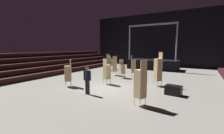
{
  "coord_description": "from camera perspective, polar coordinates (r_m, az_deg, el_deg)",
  "views": [
    {
      "loc": [
        5.31,
        -8.58,
        2.78
      ],
      "look_at": [
        -0.17,
        0.78,
        1.4
      ],
      "focal_mm": 24.11,
      "sensor_mm": 36.0,
      "label": 1
    }
  ],
  "objects": [
    {
      "name": "chair_stack_mid_centre",
      "position": [
        7.32,
        10.72,
        -6.07
      ],
      "size": [
        0.58,
        0.58,
        2.22
      ],
      "rotation": [
        0.0,
        0.0,
        1.15
      ],
      "color": "#B2B5BA",
      "rests_on": "ground_plane"
    },
    {
      "name": "chair_stack_aisle_left",
      "position": [
        18.66,
        -1.31,
        1.87
      ],
      "size": [
        0.45,
        0.45,
        2.05
      ],
      "rotation": [
        0.0,
        0.0,
        6.26
      ],
      "color": "#B2B5BA",
      "rests_on": "ground_plane"
    },
    {
      "name": "chair_stack_mid_right",
      "position": [
        11.28,
        -16.31,
        -2.19
      ],
      "size": [
        0.62,
        0.62,
        1.96
      ],
      "rotation": [
        0.0,
        0.0,
        2.25
      ],
      "color": "#B2B5BA",
      "rests_on": "ground_plane"
    },
    {
      "name": "chair_stack_mid_left",
      "position": [
        11.39,
        17.07,
        -0.85
      ],
      "size": [
        0.62,
        0.62,
        2.48
      ],
      "rotation": [
        0.0,
        0.0,
        2.43
      ],
      "color": "#B2B5BA",
      "rests_on": "ground_plane"
    },
    {
      "name": "stage_riser",
      "position": [
        20.55,
        15.22,
        1.22
      ],
      "size": [
        6.33,
        2.65,
        5.69
      ],
      "color": "black",
      "rests_on": "ground_plane"
    },
    {
      "name": "man_with_tie",
      "position": [
        9.1,
        -9.39,
        -4.27
      ],
      "size": [
        0.57,
        0.29,
        1.73
      ],
      "rotation": [
        0.0,
        0.0,
        2.99
      ],
      "color": "black",
      "rests_on": "ground_plane"
    },
    {
      "name": "chair_stack_front_right",
      "position": [
        19.91,
        -0.38,
        1.85
      ],
      "size": [
        0.62,
        0.62,
        1.79
      ],
      "rotation": [
        0.0,
        0.0,
        5.54
      ],
      "color": "#B2B5BA",
      "rests_on": "ground_plane"
    },
    {
      "name": "chair_stack_rear_left",
      "position": [
        14.76,
        8.12,
        0.36
      ],
      "size": [
        0.58,
        0.58,
        2.05
      ],
      "rotation": [
        0.0,
        0.0,
        5.15
      ],
      "color": "#B2B5BA",
      "rests_on": "ground_plane"
    },
    {
      "name": "arena_end_wall",
      "position": [
        24.2,
        17.9,
        9.81
      ],
      "size": [
        22.0,
        0.3,
        8.0
      ],
      "primitive_type": "cube",
      "color": "black",
      "rests_on": "ground_plane"
    },
    {
      "name": "bleacher_bank_left",
      "position": [
        17.4,
        -25.98,
        1.07
      ],
      "size": [
        3.75,
        24.0,
        2.25
      ],
      "rotation": [
        0.0,
        0.0,
        1.57
      ],
      "color": "black",
      "rests_on": "ground_plane"
    },
    {
      "name": "ground_plane",
      "position": [
        10.48,
        -1.38,
        -8.42
      ],
      "size": [
        22.0,
        30.0,
        0.1
      ],
      "primitive_type": "cube",
      "color": "gray"
    },
    {
      "name": "chair_stack_rear_right",
      "position": [
        13.92,
        3.87,
        -0.69
      ],
      "size": [
        0.62,
        0.62,
        1.71
      ],
      "rotation": [
        0.0,
        0.0,
        4.03
      ],
      "color": "#B2B5BA",
      "rests_on": "ground_plane"
    },
    {
      "name": "equipment_road_case",
      "position": [
        9.75,
        22.25,
        -8.14
      ],
      "size": [
        0.96,
        0.7,
        0.57
      ],
      "primitive_type": "cube",
      "rotation": [
        0.0,
        0.0,
        -0.11
      ],
      "color": "black",
      "rests_on": "ground_plane"
    },
    {
      "name": "chair_stack_rear_centre",
      "position": [
        15.2,
        1.04,
        0.47
      ],
      "size": [
        0.6,
        0.6,
        1.96
      ],
      "rotation": [
        0.0,
        0.0,
        0.52
      ],
      "color": "#B2B5BA",
      "rests_on": "ground_plane"
    },
    {
      "name": "chair_stack_front_left",
      "position": [
        11.47,
        -1.97,
        -1.75
      ],
      "size": [
        0.58,
        0.58,
        1.96
      ],
      "rotation": [
        0.0,
        0.0,
        5.89
      ],
      "color": "#B2B5BA",
      "rests_on": "ground_plane"
    }
  ]
}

